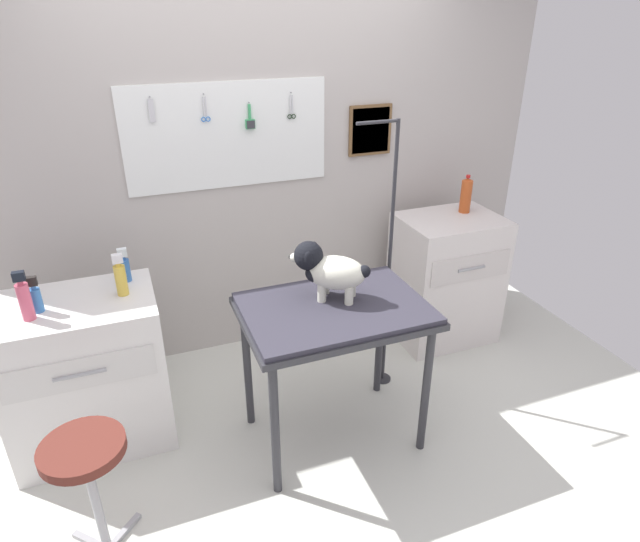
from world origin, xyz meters
TOP-DOWN VIEW (x-y plane):
  - ground at (0.00, 0.00)m, footprint 4.40×4.00m
  - rear_wall_panel at (-0.00, 1.28)m, footprint 4.00×0.11m
  - grooming_table at (0.06, 0.13)m, footprint 0.95×0.66m
  - grooming_arm at (0.54, 0.47)m, footprint 0.30×0.11m
  - dog at (0.05, 0.22)m, footprint 0.40×0.32m
  - counter_left at (-1.19, 0.60)m, footprint 0.80×0.58m
  - cabinet_right at (1.20, 0.82)m, footprint 0.68×0.54m
  - stool at (-1.17, -0.21)m, footprint 0.34×0.34m
  - shampoo_bottle at (-1.33, 0.56)m, footprint 0.05×0.05m
  - spray_bottle_tall at (-0.93, 0.60)m, footprint 0.06×0.06m
  - detangler_spray at (-0.91, 0.76)m, footprint 0.06×0.06m
  - pump_bottle_white at (-1.36, 0.50)m, footprint 0.06×0.06m
  - soda_bottle at (1.34, 0.90)m, footprint 0.08×0.08m

SIDE VIEW (x-z plane):
  - ground at x=0.00m, z-range -0.04..0.00m
  - counter_left at x=-1.19m, z-range 0.00..0.86m
  - cabinet_right at x=1.20m, z-range 0.00..0.92m
  - stool at x=-1.17m, z-range 0.20..0.84m
  - grooming_table at x=0.06m, z-range 0.33..1.18m
  - grooming_arm at x=0.54m, z-range -0.05..1.62m
  - shampoo_bottle at x=-1.33m, z-range 0.85..1.04m
  - detangler_spray at x=-0.91m, z-range 0.85..1.04m
  - spray_bottle_tall at x=-0.93m, z-range 0.85..1.07m
  - pump_bottle_white at x=-1.36m, z-range 0.85..1.10m
  - dog at x=0.05m, z-range 0.86..1.16m
  - soda_bottle at x=1.34m, z-range 0.91..1.17m
  - rear_wall_panel at x=0.00m, z-range 0.01..2.31m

